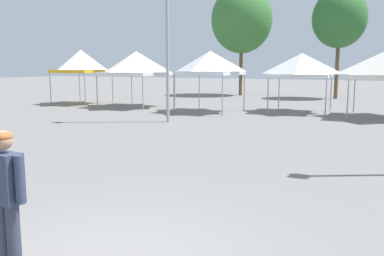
{
  "coord_description": "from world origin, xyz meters",
  "views": [
    {
      "loc": [
        3.27,
        -4.05,
        2.52
      ],
      "look_at": [
        -0.41,
        3.15,
        1.3
      ],
      "focal_mm": 38.99,
      "sensor_mm": 36.0,
      "label": 1
    }
  ],
  "objects_px": {
    "light_pole_opposite_side": "(167,8)",
    "tree_behind_tents_right": "(339,18)",
    "canopy_tent_right_of_center": "(210,63)",
    "person_foreground": "(6,193)",
    "canopy_tent_behind_left": "(136,63)",
    "tree_behind_tents_left": "(242,20)",
    "canopy_tent_left_of_center": "(302,65)",
    "canopy_tent_behind_center": "(81,61)"
  },
  "relations": [
    {
      "from": "canopy_tent_behind_left",
      "to": "canopy_tent_right_of_center",
      "type": "bearing_deg",
      "value": -5.08
    },
    {
      "from": "canopy_tent_behind_center",
      "to": "canopy_tent_right_of_center",
      "type": "relative_size",
      "value": 1.07
    },
    {
      "from": "light_pole_opposite_side",
      "to": "canopy_tent_left_of_center",
      "type": "bearing_deg",
      "value": 56.48
    },
    {
      "from": "canopy_tent_behind_left",
      "to": "tree_behind_tents_right",
      "type": "xyz_separation_m",
      "value": [
        9.79,
        12.3,
        3.32
      ]
    },
    {
      "from": "canopy_tent_behind_left",
      "to": "light_pole_opposite_side",
      "type": "relative_size",
      "value": 0.42
    },
    {
      "from": "canopy_tent_right_of_center",
      "to": "tree_behind_tents_left",
      "type": "distance_m",
      "value": 13.53
    },
    {
      "from": "canopy_tent_left_of_center",
      "to": "canopy_tent_behind_left",
      "type": "bearing_deg",
      "value": -170.21
    },
    {
      "from": "tree_behind_tents_right",
      "to": "tree_behind_tents_left",
      "type": "xyz_separation_m",
      "value": [
        -7.69,
        -0.05,
        0.28
      ]
    },
    {
      "from": "light_pole_opposite_side",
      "to": "tree_behind_tents_right",
      "type": "height_order",
      "value": "light_pole_opposite_side"
    },
    {
      "from": "canopy_tent_behind_center",
      "to": "tree_behind_tents_left",
      "type": "height_order",
      "value": "tree_behind_tents_left"
    },
    {
      "from": "tree_behind_tents_right",
      "to": "tree_behind_tents_left",
      "type": "bearing_deg",
      "value": -179.6
    },
    {
      "from": "canopy_tent_behind_left",
      "to": "tree_behind_tents_right",
      "type": "bearing_deg",
      "value": 51.48
    },
    {
      "from": "canopy_tent_behind_center",
      "to": "canopy_tent_behind_left",
      "type": "height_order",
      "value": "canopy_tent_behind_center"
    },
    {
      "from": "person_foreground",
      "to": "tree_behind_tents_left",
      "type": "relative_size",
      "value": 0.2
    },
    {
      "from": "canopy_tent_right_of_center",
      "to": "person_foreground",
      "type": "distance_m",
      "value": 18.22
    },
    {
      "from": "canopy_tent_right_of_center",
      "to": "person_foreground",
      "type": "height_order",
      "value": "canopy_tent_right_of_center"
    },
    {
      "from": "canopy_tent_behind_center",
      "to": "tree_behind_tents_right",
      "type": "distance_m",
      "value": 18.98
    },
    {
      "from": "canopy_tent_left_of_center",
      "to": "person_foreground",
      "type": "height_order",
      "value": "canopy_tent_left_of_center"
    },
    {
      "from": "light_pole_opposite_side",
      "to": "person_foreground",
      "type": "bearing_deg",
      "value": -67.52
    },
    {
      "from": "tree_behind_tents_left",
      "to": "canopy_tent_behind_left",
      "type": "bearing_deg",
      "value": -99.75
    },
    {
      "from": "canopy_tent_left_of_center",
      "to": "person_foreground",
      "type": "xyz_separation_m",
      "value": [
        0.91,
        -19.44,
        -1.47
      ]
    },
    {
      "from": "canopy_tent_right_of_center",
      "to": "light_pole_opposite_side",
      "type": "xyz_separation_m",
      "value": [
        0.02,
        -4.54,
        2.34
      ]
    },
    {
      "from": "canopy_tent_left_of_center",
      "to": "canopy_tent_behind_center",
      "type": "bearing_deg",
      "value": -173.64
    },
    {
      "from": "tree_behind_tents_right",
      "to": "light_pole_opposite_side",
      "type": "bearing_deg",
      "value": -105.18
    },
    {
      "from": "canopy_tent_behind_center",
      "to": "light_pole_opposite_side",
      "type": "xyz_separation_m",
      "value": [
        9.48,
        -5.08,
        2.21
      ]
    },
    {
      "from": "canopy_tent_left_of_center",
      "to": "person_foreground",
      "type": "bearing_deg",
      "value": -87.31
    },
    {
      "from": "canopy_tent_right_of_center",
      "to": "canopy_tent_behind_center",
      "type": "bearing_deg",
      "value": 176.71
    },
    {
      "from": "canopy_tent_behind_center",
      "to": "canopy_tent_right_of_center",
      "type": "distance_m",
      "value": 9.48
    },
    {
      "from": "canopy_tent_left_of_center",
      "to": "tree_behind_tents_right",
      "type": "height_order",
      "value": "tree_behind_tents_right"
    },
    {
      "from": "canopy_tent_behind_left",
      "to": "canopy_tent_right_of_center",
      "type": "distance_m",
      "value": 5.1
    },
    {
      "from": "canopy_tent_behind_left",
      "to": "light_pole_opposite_side",
      "type": "height_order",
      "value": "light_pole_opposite_side"
    },
    {
      "from": "canopy_tent_behind_center",
      "to": "tree_behind_tents_right",
      "type": "height_order",
      "value": "tree_behind_tents_right"
    },
    {
      "from": "canopy_tent_right_of_center",
      "to": "person_foreground",
      "type": "bearing_deg",
      "value": -72.95
    },
    {
      "from": "tree_behind_tents_right",
      "to": "person_foreground",
      "type": "bearing_deg",
      "value": -88.84
    },
    {
      "from": "canopy_tent_behind_center",
      "to": "canopy_tent_behind_left",
      "type": "distance_m",
      "value": 4.38
    },
    {
      "from": "person_foreground",
      "to": "canopy_tent_behind_left",
      "type": "bearing_deg",
      "value": 120.29
    },
    {
      "from": "canopy_tent_behind_left",
      "to": "light_pole_opposite_side",
      "type": "xyz_separation_m",
      "value": [
        5.1,
        -4.99,
        2.35
      ]
    },
    {
      "from": "canopy_tent_left_of_center",
      "to": "light_pole_opposite_side",
      "type": "xyz_separation_m",
      "value": [
        -4.39,
        -6.63,
        2.47
      ]
    },
    {
      "from": "person_foreground",
      "to": "light_pole_opposite_side",
      "type": "xyz_separation_m",
      "value": [
        -5.3,
        12.82,
        3.94
      ]
    },
    {
      "from": "light_pole_opposite_side",
      "to": "canopy_tent_behind_left",
      "type": "bearing_deg",
      "value": 135.62
    },
    {
      "from": "tree_behind_tents_left",
      "to": "canopy_tent_left_of_center",
      "type": "bearing_deg",
      "value": -55.16
    },
    {
      "from": "tree_behind_tents_right",
      "to": "canopy_tent_behind_left",
      "type": "bearing_deg",
      "value": -128.52
    }
  ]
}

